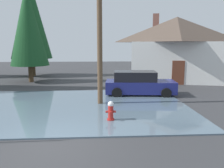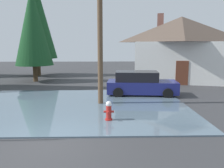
% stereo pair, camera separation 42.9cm
% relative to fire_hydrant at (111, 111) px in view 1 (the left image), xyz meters
% --- Properties ---
extents(ground_plane, '(80.00, 80.00, 0.10)m').
position_rel_fire_hydrant_xyz_m(ground_plane, '(-2.09, -2.28, -0.48)').
color(ground_plane, '#38383A').
extents(flood_puddle, '(11.74, 8.53, 0.06)m').
position_rel_fire_hydrant_xyz_m(flood_puddle, '(-1.67, 2.45, -0.41)').
color(flood_puddle, slate).
rests_on(flood_puddle, ground).
extents(fire_hydrant, '(0.44, 0.38, 0.89)m').
position_rel_fire_hydrant_xyz_m(fire_hydrant, '(0.00, 0.00, 0.00)').
color(fire_hydrant, '#AD231E').
rests_on(fire_hydrant, ground).
extents(utility_pole, '(1.60, 0.28, 8.54)m').
position_rel_fire_hydrant_xyz_m(utility_pole, '(-0.42, 2.93, 4.01)').
color(utility_pole, brown).
rests_on(utility_pole, ground).
extents(house, '(9.80, 8.55, 6.32)m').
position_rel_fire_hydrant_xyz_m(house, '(6.87, 12.07, 2.61)').
color(house, silver).
rests_on(house, ground).
extents(parked_car, '(4.65, 2.40, 1.57)m').
position_rel_fire_hydrant_xyz_m(parked_car, '(2.14, 5.27, 0.32)').
color(parked_car, navy).
rests_on(parked_car, ground).
extents(pine_tree_tall_left, '(4.19, 4.19, 10.48)m').
position_rel_fire_hydrant_xyz_m(pine_tree_tall_left, '(-7.50, 15.51, 5.73)').
color(pine_tree_tall_left, '#4C3823').
rests_on(pine_tree_tall_left, ground).
extents(pine_tree_far_center, '(3.30, 3.30, 8.26)m').
position_rel_fire_hydrant_xyz_m(pine_tree_far_center, '(-6.53, 11.32, 4.43)').
color(pine_tree_far_center, '#4C3823').
rests_on(pine_tree_far_center, ground).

